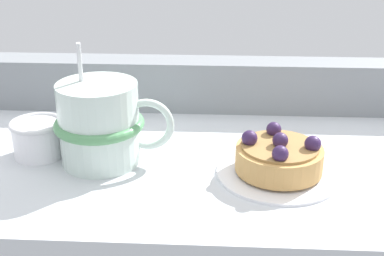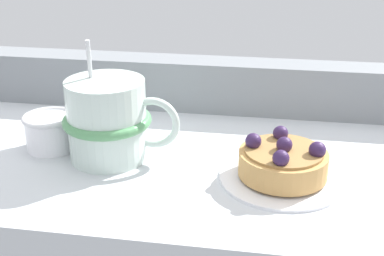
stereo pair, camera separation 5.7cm
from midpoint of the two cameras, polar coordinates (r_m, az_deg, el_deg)
ground_plane at (r=62.73cm, az=6.14°, el=-4.77°), size 85.04×36.51×4.01cm
window_rail_back at (r=74.79cm, az=7.10°, el=4.63°), size 83.34×5.45×7.25cm
dessert_plate at (r=57.61cm, az=12.75°, el=-5.38°), size 13.67×13.67×0.63cm
raspberry_tart at (r=56.69cm, az=12.91°, el=-3.63°), size 9.60×9.60×4.42cm
coffee_mug at (r=59.52cm, az=-6.58°, el=0.83°), size 13.73×10.29×14.11cm
sugar_bowl at (r=64.03cm, az=-13.05°, el=-0.35°), size 6.43×6.43×4.39cm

